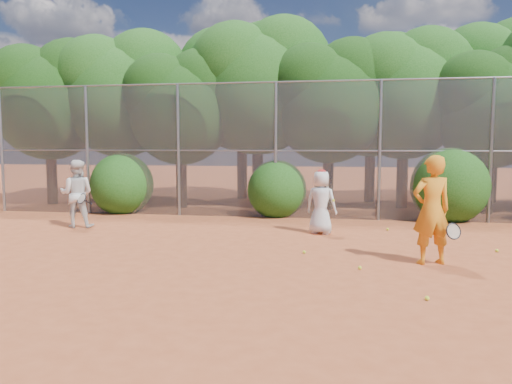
# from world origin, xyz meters

# --- Properties ---
(ground) EXTENTS (80.00, 80.00, 0.00)m
(ground) POSITION_xyz_m (0.00, 0.00, 0.00)
(ground) COLOR #A64925
(ground) RESTS_ON ground
(fence_back) EXTENTS (20.05, 0.09, 4.03)m
(fence_back) POSITION_xyz_m (-0.12, 6.00, 2.05)
(fence_back) COLOR gray
(fence_back) RESTS_ON ground
(tree_0) EXTENTS (4.38, 3.81, 6.00)m
(tree_0) POSITION_xyz_m (-9.44, 8.04, 3.93)
(tree_0) COLOR black
(tree_0) RESTS_ON ground
(tree_1) EXTENTS (4.64, 4.03, 6.35)m
(tree_1) POSITION_xyz_m (-6.94, 8.54, 4.16)
(tree_1) COLOR black
(tree_1) RESTS_ON ground
(tree_2) EXTENTS (3.99, 3.47, 5.47)m
(tree_2) POSITION_xyz_m (-4.45, 7.83, 3.58)
(tree_2) COLOR black
(tree_2) RESTS_ON ground
(tree_3) EXTENTS (4.89, 4.26, 6.70)m
(tree_3) POSITION_xyz_m (-1.94, 8.84, 4.40)
(tree_3) COLOR black
(tree_3) RESTS_ON ground
(tree_4) EXTENTS (4.19, 3.64, 5.73)m
(tree_4) POSITION_xyz_m (0.55, 8.24, 3.76)
(tree_4) COLOR black
(tree_4) RESTS_ON ground
(tree_5) EXTENTS (4.51, 3.92, 6.17)m
(tree_5) POSITION_xyz_m (3.06, 9.04, 4.05)
(tree_5) COLOR black
(tree_5) RESTS_ON ground
(tree_6) EXTENTS (3.86, 3.36, 5.29)m
(tree_6) POSITION_xyz_m (5.55, 8.03, 3.47)
(tree_6) COLOR black
(tree_6) RESTS_ON ground
(tree_9) EXTENTS (4.83, 4.20, 6.62)m
(tree_9) POSITION_xyz_m (-7.94, 10.84, 4.34)
(tree_9) COLOR black
(tree_9) RESTS_ON ground
(tree_10) EXTENTS (5.15, 4.48, 7.06)m
(tree_10) POSITION_xyz_m (-2.93, 11.05, 4.63)
(tree_10) COLOR black
(tree_10) RESTS_ON ground
(tree_11) EXTENTS (4.64, 4.03, 6.35)m
(tree_11) POSITION_xyz_m (2.06, 10.64, 4.16)
(tree_11) COLOR black
(tree_11) RESTS_ON ground
(tree_12) EXTENTS (5.02, 4.37, 6.88)m
(tree_12) POSITION_xyz_m (6.56, 11.24, 4.51)
(tree_12) COLOR black
(tree_12) RESTS_ON ground
(bush_0) EXTENTS (2.00, 2.00, 2.00)m
(bush_0) POSITION_xyz_m (-6.00, 6.30, 1.00)
(bush_0) COLOR #184711
(bush_0) RESTS_ON ground
(bush_1) EXTENTS (1.80, 1.80, 1.80)m
(bush_1) POSITION_xyz_m (-1.00, 6.30, 0.90)
(bush_1) COLOR #184711
(bush_1) RESTS_ON ground
(bush_2) EXTENTS (2.20, 2.20, 2.20)m
(bush_2) POSITION_xyz_m (4.00, 6.30, 1.10)
(bush_2) COLOR #184711
(bush_2) RESTS_ON ground
(player_yellow) EXTENTS (0.93, 0.67, 2.00)m
(player_yellow) POSITION_xyz_m (2.55, 0.71, 1.00)
(player_yellow) COLOR orange
(player_yellow) RESTS_ON ground
(player_teen) EXTENTS (0.87, 0.70, 1.58)m
(player_teen) POSITION_xyz_m (0.45, 3.51, 0.79)
(player_teen) COLOR silver
(player_teen) RESTS_ON ground
(player_white) EXTENTS (1.00, 0.86, 1.78)m
(player_white) POSITION_xyz_m (-5.93, 3.38, 0.89)
(player_white) COLOR silver
(player_white) RESTS_ON ground
(ball_0) EXTENTS (0.07, 0.07, 0.07)m
(ball_0) POSITION_xyz_m (1.26, 0.06, 0.03)
(ball_0) COLOR #CCDC28
(ball_0) RESTS_ON ground
(ball_1) EXTENTS (0.07, 0.07, 0.07)m
(ball_1) POSITION_xyz_m (2.12, -1.55, 0.03)
(ball_1) COLOR #CCDC28
(ball_1) RESTS_ON ground
(ball_2) EXTENTS (0.07, 0.07, 0.07)m
(ball_2) POSITION_xyz_m (4.06, 1.96, 0.03)
(ball_2) COLOR #CCDC28
(ball_2) RESTS_ON ground
(ball_3) EXTENTS (0.07, 0.07, 0.07)m
(ball_3) POSITION_xyz_m (0.20, 1.18, 0.03)
(ball_3) COLOR #CCDC28
(ball_3) RESTS_ON ground
(ball_4) EXTENTS (0.07, 0.07, 0.07)m
(ball_4) POSITION_xyz_m (2.11, 4.22, 0.03)
(ball_4) COLOR #CCDC28
(ball_4) RESTS_ON ground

